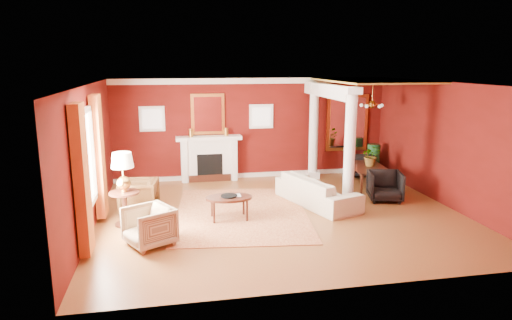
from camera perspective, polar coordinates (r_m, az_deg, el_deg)
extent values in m
plane|color=brown|center=(10.34, 3.13, -6.78)|extent=(8.00, 8.00, 0.00)
cube|color=#60100D|center=(13.33, -0.43, 3.98)|extent=(8.00, 0.04, 2.90)
cube|color=#60100D|center=(6.71, 10.51, -4.53)|extent=(8.00, 0.04, 2.90)
cube|color=#60100D|center=(9.80, -20.10, 0.22)|extent=(0.04, 7.00, 2.90)
cube|color=#60100D|center=(11.59, 22.80, 1.77)|extent=(0.04, 7.00, 2.90)
cube|color=white|center=(9.78, 3.33, 9.50)|extent=(8.00, 7.00, 0.04)
cube|color=white|center=(13.15, -5.87, 0.03)|extent=(1.60, 0.34, 1.20)
cube|color=black|center=(13.01, -5.79, -0.78)|extent=(0.72, 0.03, 0.70)
cube|color=black|center=(13.09, -5.76, -2.27)|extent=(1.20, 0.05, 0.20)
cube|color=white|center=(12.99, -5.92, 2.75)|extent=(1.85, 0.42, 0.10)
cube|color=white|center=(13.08, -8.92, -0.12)|extent=(0.16, 0.40, 1.20)
cube|color=white|center=(13.19, -2.83, 0.12)|extent=(0.16, 0.40, 1.20)
cube|color=gold|center=(13.06, -6.05, 5.73)|extent=(0.95, 0.06, 1.15)
cube|color=white|center=(13.03, -6.03, 5.71)|extent=(0.78, 0.02, 0.98)
cube|color=white|center=(13.05, -12.86, 5.04)|extent=(0.70, 0.06, 0.70)
cube|color=white|center=(13.01, -12.87, 5.02)|extent=(0.54, 0.02, 0.54)
cube|color=white|center=(13.30, 0.65, 5.48)|extent=(0.70, 0.06, 0.70)
cube|color=white|center=(13.27, 0.68, 5.46)|extent=(0.54, 0.02, 0.54)
cube|color=white|center=(9.20, -20.62, 0.07)|extent=(0.03, 1.30, 1.70)
cube|color=white|center=(8.52, -21.15, -0.89)|extent=(0.08, 0.10, 1.90)
cube|color=white|center=(9.87, -19.77, 0.92)|extent=(0.08, 0.10, 1.90)
cube|color=#9F501B|center=(8.25, -20.95, -2.36)|extent=(0.18, 0.55, 2.60)
cube|color=#9F501B|center=(10.18, -19.07, 0.43)|extent=(0.18, 0.55, 2.60)
cube|color=white|center=(11.09, 11.35, -5.13)|extent=(0.34, 0.34, 0.20)
cylinder|color=white|center=(10.77, 11.65, 1.74)|extent=(0.26, 0.26, 2.50)
cube|color=white|center=(10.62, 11.94, 8.50)|extent=(0.36, 0.36, 0.16)
cube|color=white|center=(13.53, 7.07, -1.83)|extent=(0.34, 0.34, 0.20)
cylinder|color=white|center=(13.27, 7.22, 3.84)|extent=(0.26, 0.26, 2.50)
cube|color=white|center=(13.15, 7.37, 9.32)|extent=(0.36, 0.36, 0.16)
cube|color=white|center=(12.11, 8.99, 8.56)|extent=(0.30, 3.20, 0.32)
cube|color=gold|center=(12.40, 14.34, 9.58)|extent=(2.30, 3.40, 0.04)
cube|color=gold|center=(14.09, 11.31, 4.60)|extent=(1.30, 0.06, 1.70)
cube|color=white|center=(14.06, 11.36, 4.58)|extent=(1.10, 0.02, 1.50)
cylinder|color=#BB8D3A|center=(12.48, 14.38, 8.23)|extent=(0.02, 0.02, 0.65)
sphere|color=#BB8D3A|center=(12.51, 14.30, 6.75)|extent=(0.20, 0.20, 0.20)
sphere|color=beige|center=(12.63, 15.46, 6.60)|extent=(0.09, 0.09, 0.09)
sphere|color=beige|center=(12.79, 14.15, 6.73)|extent=(0.09, 0.09, 0.09)
sphere|color=beige|center=(12.56, 13.04, 6.70)|extent=(0.09, 0.09, 0.09)
sphere|color=beige|center=(12.27, 13.66, 6.54)|extent=(0.09, 0.09, 0.09)
sphere|color=beige|center=(12.31, 15.19, 6.47)|extent=(0.09, 0.09, 0.09)
cube|color=white|center=(13.17, -0.41, 9.86)|extent=(8.00, 0.08, 0.16)
cube|color=white|center=(13.56, -0.39, -1.87)|extent=(8.00, 0.08, 0.12)
cube|color=maroon|center=(10.38, -1.86, -6.63)|extent=(3.36, 4.20, 0.02)
imported|color=beige|center=(10.98, 7.68, -3.23)|extent=(1.40, 2.43, 0.91)
imported|color=black|center=(10.69, -14.45, -4.19)|extent=(0.85, 0.89, 0.82)
imported|color=tan|center=(8.75, -13.22, -7.86)|extent=(1.03, 1.05, 0.81)
cylinder|color=black|center=(9.87, -3.39, -4.74)|extent=(1.01, 1.01, 0.05)
cylinder|color=black|center=(9.70, -5.28, -6.67)|extent=(0.05, 0.05, 0.46)
cylinder|color=black|center=(9.79, -1.13, -6.45)|extent=(0.05, 0.05, 0.46)
cylinder|color=black|center=(10.12, -5.53, -5.87)|extent=(0.05, 0.05, 0.46)
cylinder|color=black|center=(10.21, -1.56, -5.66)|extent=(0.05, 0.05, 0.46)
imported|color=black|center=(9.86, -2.99, -3.85)|extent=(0.18, 0.02, 0.25)
cylinder|color=black|center=(10.05, -15.92, -7.70)|extent=(0.46, 0.46, 0.04)
cylinder|color=black|center=(9.94, -16.03, -5.90)|extent=(0.10, 0.10, 0.70)
cylinder|color=black|center=(9.84, -16.15, -3.95)|extent=(0.62, 0.62, 0.04)
sphere|color=#BB8D3A|center=(9.79, -16.22, -2.79)|extent=(0.29, 0.29, 0.29)
cylinder|color=#BB8D3A|center=(9.74, -16.29, -1.61)|extent=(0.03, 0.03, 0.31)
cone|color=beige|center=(9.68, -16.39, 0.00)|extent=(0.46, 0.46, 0.31)
imported|color=black|center=(12.81, 13.90, -1.28)|extent=(0.77, 1.67, 0.90)
imported|color=black|center=(11.64, 15.84, -2.99)|extent=(0.94, 0.91, 0.81)
imported|color=black|center=(13.97, 12.74, -0.34)|extent=(0.93, 0.89, 0.80)
sphere|color=#16451D|center=(13.98, 14.37, -1.25)|extent=(0.42, 0.42, 0.42)
cylinder|color=#16451D|center=(13.92, 14.43, -0.06)|extent=(0.37, 0.37, 0.99)
imported|color=#26591E|center=(12.73, 14.25, 1.72)|extent=(0.55, 0.60, 0.45)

